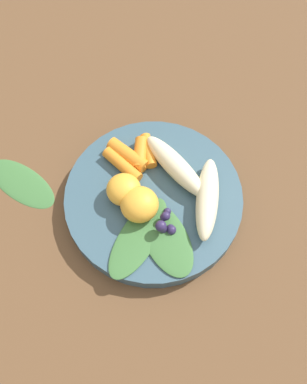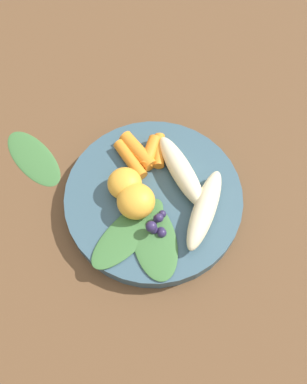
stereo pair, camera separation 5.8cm
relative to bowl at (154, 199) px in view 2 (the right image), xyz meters
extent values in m
plane|color=brown|center=(0.00, 0.00, -0.01)|extent=(2.40, 2.40, 0.00)
cylinder|color=#385666|center=(0.00, 0.00, 0.00)|extent=(0.25, 0.25, 0.02)
ellipsoid|color=beige|center=(0.00, 0.05, 0.03)|extent=(0.12, 0.05, 0.03)
ellipsoid|color=beige|center=(0.06, 0.04, 0.03)|extent=(0.09, 0.12, 0.03)
ellipsoid|color=#F4A833|center=(0.00, -0.03, 0.03)|extent=(0.05, 0.05, 0.04)
ellipsoid|color=#F4A833|center=(-0.03, -0.03, 0.03)|extent=(0.05, 0.05, 0.04)
cylinder|color=orange|center=(-0.05, 0.05, 0.02)|extent=(0.05, 0.04, 0.02)
cylinder|color=orange|center=(-0.05, 0.04, 0.02)|extent=(0.04, 0.05, 0.02)
cylinder|color=orange|center=(-0.07, 0.02, 0.02)|extent=(0.06, 0.02, 0.02)
cylinder|color=orange|center=(-0.06, 0.01, 0.02)|extent=(0.07, 0.02, 0.02)
sphere|color=#2D234C|center=(0.03, -0.01, 0.02)|extent=(0.01, 0.01, 0.01)
sphere|color=#2D234C|center=(0.04, -0.03, 0.02)|extent=(0.01, 0.01, 0.01)
sphere|color=#2D234C|center=(0.05, -0.03, 0.02)|extent=(0.01, 0.01, 0.01)
sphere|color=#2D234C|center=(0.05, -0.03, 0.02)|extent=(0.01, 0.01, 0.01)
sphere|color=#2D234C|center=(0.04, -0.02, 0.03)|extent=(0.01, 0.01, 0.01)
sphere|color=#2D234C|center=(0.04, -0.04, 0.03)|extent=(0.01, 0.01, 0.01)
sphere|color=#2D234C|center=(0.04, -0.02, 0.03)|extent=(0.01, 0.01, 0.01)
ellipsoid|color=#3D7038|center=(0.02, -0.06, 0.01)|extent=(0.07, 0.13, 0.00)
ellipsoid|color=#3D7038|center=(0.05, -0.04, 0.01)|extent=(0.13, 0.10, 0.00)
ellipsoid|color=#3D7038|center=(-0.17, -0.10, -0.01)|extent=(0.12, 0.06, 0.01)
camera|label=1|loc=(0.16, -0.20, 0.55)|focal=40.30mm
camera|label=2|loc=(0.20, -0.16, 0.55)|focal=40.30mm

